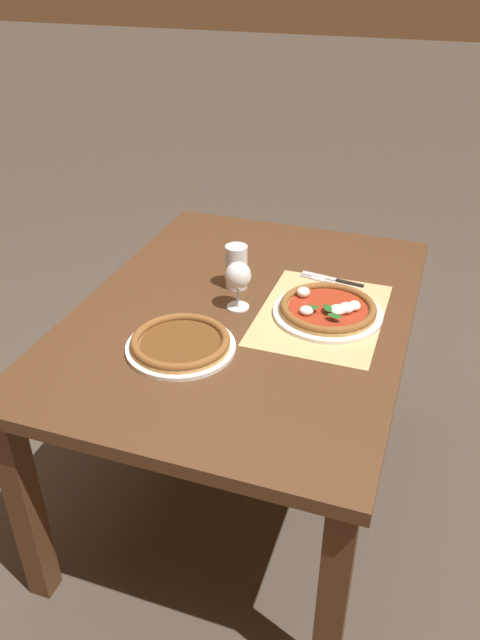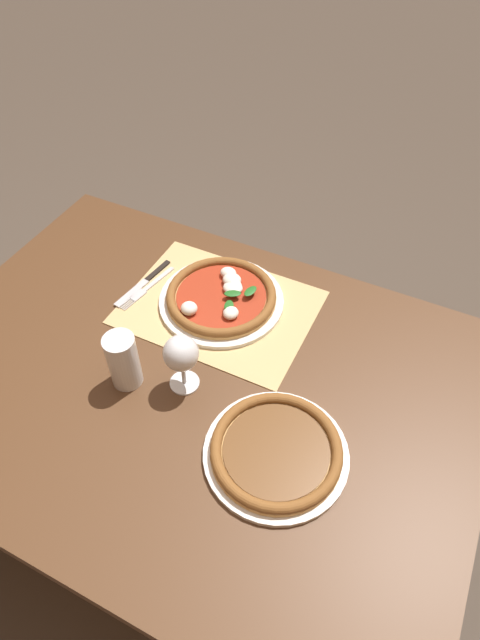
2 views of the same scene
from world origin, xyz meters
The scene contains 9 objects.
ground_plane centered at (0.00, 0.00, 0.00)m, with size 24.00×24.00×0.00m, color #473D33.
dining_table centered at (0.00, 0.00, 0.64)m, with size 1.36×0.99×0.74m.
paper_placemat centered at (0.04, -0.23, 0.74)m, with size 0.49×0.36×0.00m, color tan.
pizza_near centered at (0.04, -0.25, 0.76)m, with size 0.33×0.33×0.05m.
pizza_far centered at (-0.27, 0.10, 0.76)m, with size 0.31×0.31×0.04m.
wine_glass centered at (0.00, 0.02, 0.85)m, with size 0.08×0.08×0.16m.
pint_glass centered at (0.13, 0.07, 0.81)m, with size 0.07×0.07×0.15m.
fork centered at (0.25, -0.21, 0.75)m, with size 0.05×0.20×0.00m.
knife centered at (0.27, -0.22, 0.75)m, with size 0.05×0.22×0.01m.
Camera 1 is at (-1.57, -0.53, 1.72)m, focal length 35.00 mm.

